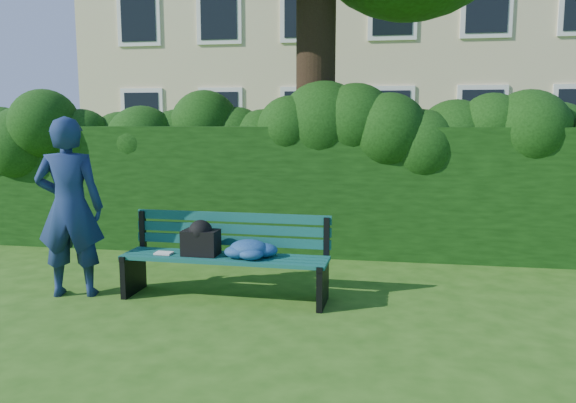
# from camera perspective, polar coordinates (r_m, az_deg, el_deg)

# --- Properties ---
(ground) EXTENTS (80.00, 80.00, 0.00)m
(ground) POSITION_cam_1_polar(r_m,az_deg,el_deg) (6.18, -0.97, -9.55)
(ground) COLOR #295815
(ground) RESTS_ON ground
(hedge) EXTENTS (10.00, 1.00, 1.80)m
(hedge) POSITION_cam_1_polar(r_m,az_deg,el_deg) (8.12, 1.94, 1.27)
(hedge) COLOR black
(hedge) RESTS_ON ground
(park_bench) EXTENTS (2.22, 0.63, 0.89)m
(park_bench) POSITION_cam_1_polar(r_m,az_deg,el_deg) (6.02, -6.18, -5.10)
(park_bench) COLOR #0F4E40
(park_bench) RESTS_ON ground
(man_reading) EXTENTS (0.80, 0.62, 1.93)m
(man_reading) POSITION_cam_1_polar(r_m,az_deg,el_deg) (6.43, -21.31, -0.57)
(man_reading) COLOR navy
(man_reading) RESTS_ON ground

